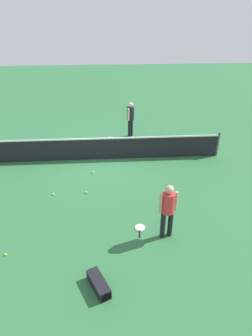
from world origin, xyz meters
The scene contains 11 objects.
ground_plane centered at (0.00, 0.00, 0.00)m, with size 40.00×40.00×0.00m, color #2D6B3D.
court_net centered at (0.00, 0.00, 0.50)m, with size 10.09×0.09×1.07m.
player_near_side centered at (1.95, -4.75, 1.01)m, with size 0.53×0.40×1.70m.
player_far_side centered at (1.50, 2.27, 1.01)m, with size 0.47×0.49×1.70m.
tennis_racket_near_player centered at (1.25, -4.40, 0.01)m, with size 0.35×0.60×0.03m.
tennis_racket_far_player centered at (0.51, 2.06, 0.01)m, with size 0.58×0.32×0.03m.
tennis_ball_near_player centered at (-1.54, -2.51, 0.03)m, with size 0.07×0.07×0.07m, color #C6E033.
tennis_ball_by_net centered at (-0.42, -2.46, 0.03)m, with size 0.07×0.07×0.07m, color #C6E033.
tennis_ball_midcourt centered at (-0.23, -1.10, 0.03)m, with size 0.07×0.07×0.07m, color #C6E033.
tennis_ball_baseline centered at (-2.39, -5.22, 0.03)m, with size 0.07×0.07×0.07m, color #C6E033.
equipment_bag centered at (0.08, -6.43, 0.14)m, with size 0.59×0.84×0.28m.
Camera 1 is at (0.39, -11.07, 5.92)m, focal length 31.89 mm.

